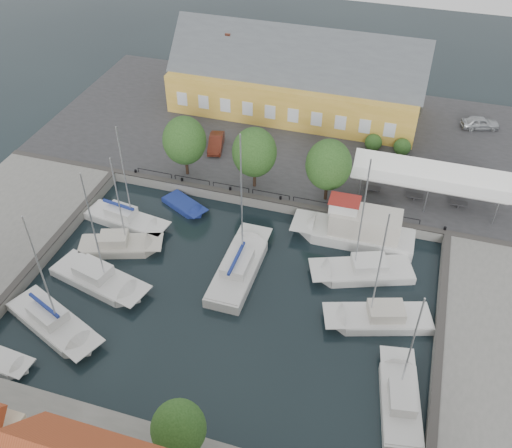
{
  "coord_description": "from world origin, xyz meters",
  "views": [
    {
      "loc": [
        11.26,
        -30.68,
        33.82
      ],
      "look_at": [
        0.0,
        6.0,
        1.5
      ],
      "focal_mm": 40.0,
      "sensor_mm": 36.0,
      "label": 1
    }
  ],
  "objects_px": {
    "center_sailboat": "(239,269)",
    "west_boat_a": "(126,220)",
    "west_boat_d": "(53,324)",
    "warehouse": "(292,80)",
    "tent_canopy": "(430,177)",
    "car_silver": "(480,123)",
    "launch_nw": "(184,206)",
    "east_boat_a": "(364,272)",
    "car_red": "(216,143)",
    "west_boat_b": "(119,247)",
    "trawler": "(358,231)",
    "east_boat_c": "(400,401)",
    "west_boat_c": "(99,280)",
    "east_boat_b": "(380,319)"
  },
  "relations": [
    {
      "from": "tent_canopy",
      "to": "launch_nw",
      "type": "height_order",
      "value": "tent_canopy"
    },
    {
      "from": "tent_canopy",
      "to": "center_sailboat",
      "type": "xyz_separation_m",
      "value": [
        -14.03,
        -13.21,
        -3.32
      ]
    },
    {
      "from": "west_boat_a",
      "to": "west_boat_c",
      "type": "xyz_separation_m",
      "value": [
        1.39,
        -7.54,
        -0.01
      ]
    },
    {
      "from": "car_silver",
      "to": "east_boat_a",
      "type": "height_order",
      "value": "east_boat_a"
    },
    {
      "from": "center_sailboat",
      "to": "west_boat_a",
      "type": "xyz_separation_m",
      "value": [
        -12.04,
        3.05,
        -0.09
      ]
    },
    {
      "from": "car_red",
      "to": "west_boat_b",
      "type": "relative_size",
      "value": 0.4
    },
    {
      "from": "warehouse",
      "to": "tent_canopy",
      "type": "distance_m",
      "value": 21.63
    },
    {
      "from": "car_silver",
      "to": "east_boat_a",
      "type": "distance_m",
      "value": 27.15
    },
    {
      "from": "east_boat_a",
      "to": "launch_nw",
      "type": "distance_m",
      "value": 18.22
    },
    {
      "from": "car_red",
      "to": "warehouse",
      "type": "bearing_deg",
      "value": 51.12
    },
    {
      "from": "east_boat_c",
      "to": "warehouse",
      "type": "bearing_deg",
      "value": 115.11
    },
    {
      "from": "west_boat_b",
      "to": "west_boat_c",
      "type": "relative_size",
      "value": 0.85
    },
    {
      "from": "car_silver",
      "to": "west_boat_b",
      "type": "relative_size",
      "value": 0.41
    },
    {
      "from": "warehouse",
      "to": "car_red",
      "type": "xyz_separation_m",
      "value": [
        -5.29,
        -11.07,
        -2.76
      ]
    },
    {
      "from": "west_boat_a",
      "to": "west_boat_d",
      "type": "height_order",
      "value": "west_boat_d"
    },
    {
      "from": "trawler",
      "to": "west_boat_b",
      "type": "bearing_deg",
      "value": -159.56
    },
    {
      "from": "tent_canopy",
      "to": "east_boat_b",
      "type": "height_order",
      "value": "east_boat_b"
    },
    {
      "from": "tent_canopy",
      "to": "west_boat_b",
      "type": "xyz_separation_m",
      "value": [
        -24.97,
        -13.57,
        -3.42
      ]
    },
    {
      "from": "center_sailboat",
      "to": "west_boat_c",
      "type": "height_order",
      "value": "center_sailboat"
    },
    {
      "from": "car_silver",
      "to": "east_boat_b",
      "type": "relative_size",
      "value": 0.37
    },
    {
      "from": "east_boat_b",
      "to": "launch_nw",
      "type": "relative_size",
      "value": 2.22
    },
    {
      "from": "car_red",
      "to": "east_boat_b",
      "type": "relative_size",
      "value": 0.36
    },
    {
      "from": "car_silver",
      "to": "car_red",
      "type": "bearing_deg",
      "value": 99.08
    },
    {
      "from": "tent_canopy",
      "to": "launch_nw",
      "type": "xyz_separation_m",
      "value": [
        -21.81,
        -6.39,
        -3.59
      ]
    },
    {
      "from": "warehouse",
      "to": "tent_canopy",
      "type": "relative_size",
      "value": 2.04
    },
    {
      "from": "car_silver",
      "to": "west_boat_a",
      "type": "bearing_deg",
      "value": 113.51
    },
    {
      "from": "trawler",
      "to": "west_boat_a",
      "type": "xyz_separation_m",
      "value": [
        -20.77,
        -3.91,
        -0.74
      ]
    },
    {
      "from": "east_boat_a",
      "to": "west_boat_b",
      "type": "xyz_separation_m",
      "value": [
        -20.94,
        -3.19,
        -0.0
      ]
    },
    {
      "from": "car_silver",
      "to": "center_sailboat",
      "type": "xyz_separation_m",
      "value": [
        -18.81,
        -28.47,
        -1.34
      ]
    },
    {
      "from": "west_boat_b",
      "to": "trawler",
      "type": "bearing_deg",
      "value": 20.44
    },
    {
      "from": "trawler",
      "to": "west_boat_a",
      "type": "relative_size",
      "value": 1.01
    },
    {
      "from": "east_boat_b",
      "to": "west_boat_d",
      "type": "xyz_separation_m",
      "value": [
        -23.61,
        -7.69,
        0.01
      ]
    },
    {
      "from": "car_red",
      "to": "east_boat_c",
      "type": "bearing_deg",
      "value": -61.52
    },
    {
      "from": "car_silver",
      "to": "launch_nw",
      "type": "height_order",
      "value": "car_silver"
    },
    {
      "from": "car_red",
      "to": "trawler",
      "type": "bearing_deg",
      "value": -41.89
    },
    {
      "from": "center_sailboat",
      "to": "west_boat_d",
      "type": "bearing_deg",
      "value": -140.49
    },
    {
      "from": "center_sailboat",
      "to": "west_boat_c",
      "type": "relative_size",
      "value": 1.13
    },
    {
      "from": "car_silver",
      "to": "west_boat_c",
      "type": "height_order",
      "value": "west_boat_c"
    },
    {
      "from": "west_boat_d",
      "to": "center_sailboat",
      "type": "bearing_deg",
      "value": 39.51
    },
    {
      "from": "east_boat_b",
      "to": "trawler",
      "type": "bearing_deg",
      "value": 110.08
    },
    {
      "from": "west_boat_b",
      "to": "west_boat_c",
      "type": "distance_m",
      "value": 4.14
    },
    {
      "from": "trawler",
      "to": "car_silver",
      "type": "bearing_deg",
      "value": 64.89
    },
    {
      "from": "west_boat_b",
      "to": "east_boat_a",
      "type": "bearing_deg",
      "value": 8.67
    },
    {
      "from": "west_boat_b",
      "to": "west_boat_a",
      "type": "bearing_deg",
      "value": 107.81
    },
    {
      "from": "tent_canopy",
      "to": "launch_nw",
      "type": "distance_m",
      "value": 23.01
    },
    {
      "from": "center_sailboat",
      "to": "east_boat_c",
      "type": "height_order",
      "value": "center_sailboat"
    },
    {
      "from": "east_boat_b",
      "to": "launch_nw",
      "type": "height_order",
      "value": "east_boat_b"
    },
    {
      "from": "west_boat_c",
      "to": "east_boat_c",
      "type": "bearing_deg",
      "value": -9.5
    },
    {
      "from": "west_boat_c",
      "to": "east_boat_a",
      "type": "bearing_deg",
      "value": 19.52
    },
    {
      "from": "warehouse",
      "to": "car_silver",
      "type": "relative_size",
      "value": 6.89
    }
  ]
}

